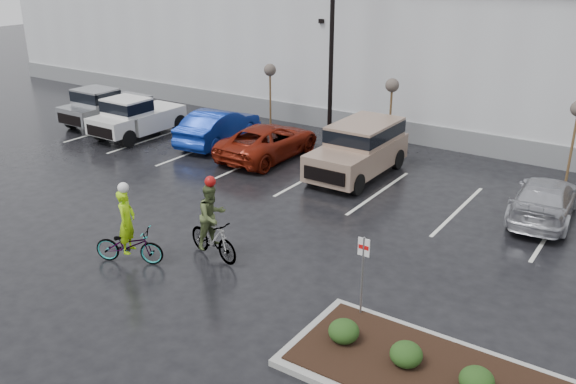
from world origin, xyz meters
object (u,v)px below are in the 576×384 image
Objects in this scene: cyclist_olive at (213,229)px; pickup_white at (142,115)px; lamppost at (332,17)px; car_red at (269,141)px; car_far_silver at (545,199)px; suv_tan at (357,151)px; sapling_mid at (392,89)px; sapling_west at (270,73)px; fire_lane_sign at (363,268)px; cyclist_hivis at (129,238)px; pickup_silver at (111,105)px; car_blue at (219,127)px.

pickup_white is at bearing 65.58° from cyclist_olive.
car_red is (-1.30, -2.92, -4.96)m from lamppost.
car_far_silver is at bearing -16.75° from lamppost.
pickup_white is 1.02× the size of suv_tan.
sapling_mid is 0.61× the size of car_red.
sapling_west is 1.00× the size of sapling_mid.
car_far_silver is (2.23, 8.78, -0.73)m from fire_lane_sign.
lamppost reaches higher than fire_lane_sign.
lamppost is 1.81× the size of suv_tan.
cyclist_hivis is 0.97× the size of cyclist_olive.
sapling_west is at bearing 28.23° from pickup_silver.
car_blue is 14.43m from car_far_silver.
car_blue is at bearing 13.39° from pickup_white.
pickup_white is 18.39m from car_far_silver.
pickup_white is at bearing -176.67° from suv_tan.
car_far_silver is 1.85× the size of cyclist_olive.
car_blue is (3.96, 0.94, -0.18)m from pickup_white.
fire_lane_sign is at bearing -84.65° from cyclist_olive.
cyclist_hivis is (-6.83, -1.08, -0.66)m from fire_lane_sign.
fire_lane_sign is 9.09m from car_far_silver.
fire_lane_sign is at bearing 71.69° from car_far_silver.
sapling_west is 1.27× the size of cyclist_olive.
cyclist_hivis is (4.97, -13.88, -1.98)m from sapling_west.
sapling_mid is 11.88m from pickup_white.
pickup_white is 2.07× the size of cyclist_olive.
sapling_mid is 0.62× the size of pickup_silver.
pickup_silver is 1.11× the size of car_far_silver.
sapling_mid is at bearing -32.13° from car_far_silver.
pickup_white is at bearing -157.28° from lamppost.
lamppost is 1.77× the size of pickup_silver.
cyclist_hivis reaches higher than car_blue.
pickup_white is (-16.15, 8.30, -0.43)m from fire_lane_sign.
sapling_west is at bearing 165.96° from lamppost.
sapling_mid is at bearing 22.51° from pickup_white.
car_red is (-9.10, 8.88, -0.68)m from fire_lane_sign.
fire_lane_sign is 0.42× the size of pickup_silver.
sapling_west reaches higher than pickup_silver.
suv_tan is 2.09× the size of cyclist_hivis.
cyclist_olive reaches higher than cyclist_hivis.
car_red reaches higher than car_far_silver.
suv_tan is 2.03× the size of cyclist_olive.
pickup_silver is 1.02× the size of suv_tan.
car_red is at bearing 166.38° from car_blue.
fire_lane_sign is at bearing 135.95° from car_blue.
sapling_west is 8.10m from suv_tan.
car_red is (3.09, -0.36, -0.08)m from car_blue.
sapling_mid is at bearing -133.99° from car_red.
cyclist_olive is (7.15, -8.77, 0.10)m from car_blue.
car_blue is at bearing 49.94° from cyclist_olive.
pickup_silver and pickup_white have the same top height.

